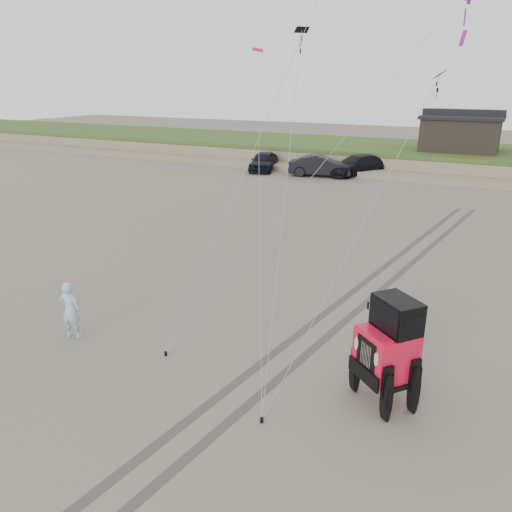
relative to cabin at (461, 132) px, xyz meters
The scene contains 11 objects.
ground 37.20m from the cabin, 93.09° to the right, with size 160.00×160.00×0.00m, color #6B6054.
dune_ridge 3.18m from the cabin, 165.96° to the left, with size 160.00×14.25×1.73m.
cabin is the anchor object (origin of this frame).
truck_a 16.69m from the cabin, 153.47° to the right, with size 1.90×4.72×1.61m, color black.
truck_b 12.51m from the cabin, 141.04° to the right, with size 1.75×5.02×1.66m, color black.
truck_c 9.53m from the cabin, 139.36° to the right, with size 2.29×5.63×1.64m, color black.
jeep 35.57m from the cabin, 86.67° to the right, with size 2.46×5.70×2.12m, color red, non-canonical shape.
man 37.16m from the cabin, 100.83° to the right, with size 0.65×0.43×1.78m, color #92D0E2.
stake_main 36.41m from the cabin, 96.09° to the right, with size 0.08×0.08×0.12m, color black.
stake_aux 37.59m from the cabin, 90.25° to the right, with size 0.08×0.08×0.12m, color black.
tire_tracks 29.18m from the cabin, 90.00° to the right, with size 5.22×29.74×0.01m.
Camera 1 is at (5.94, -8.88, 7.28)m, focal length 35.00 mm.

